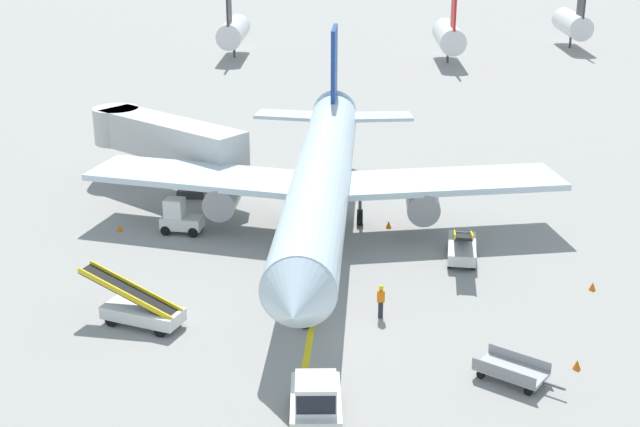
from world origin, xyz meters
The scene contains 17 objects.
ground_plane centered at (0.00, 0.00, 0.00)m, with size 300.00×300.00×0.00m, color gray.
taxi_line_yellow centered at (-0.34, 5.00, 0.00)m, with size 0.30×80.00×0.01m, color yellow.
airliner centered at (-0.32, 13.05, 3.42)m, with size 28.59×35.29×10.10m.
jet_bridge centered at (-11.62, 21.30, 3.54)m, with size 11.63×9.82×4.85m.
pushback_tug centered at (-0.02, -6.81, 0.99)m, with size 2.05×3.68×2.20m.
baggage_tug_near_wing centered at (-8.73, 12.76, 0.93)m, with size 2.56×1.63×2.10m.
belt_loader_forward_hold centered at (7.44, 9.20, 0.78)m, with size 1.95×5.12×2.59m.
belt_loader_aft_hold centered at (-8.43, 1.07, 0.78)m, with size 5.12×2.94×2.59m.
baggage_cart_loaded centered at (7.91, -3.39, 0.47)m, with size 3.53×2.89×0.94m.
ground_crew_marshaller centered at (2.74, 2.10, 0.91)m, with size 0.36×0.24×1.70m.
safety_cone_nose_left centered at (-12.38, 12.89, 0.22)m, with size 0.36×0.36×0.44m, color orange.
safety_cone_nose_right centered at (3.65, 13.89, 0.22)m, with size 0.36×0.36×0.44m, color orange.
safety_cone_wingtip_left centered at (13.59, 5.48, 0.22)m, with size 0.36×0.36×0.44m, color orange.
safety_cone_wingtip_right centered at (10.86, -2.39, 0.22)m, with size 0.36×0.36×0.44m, color orange.
distant_aircraft_far_left centered at (-12.67, 71.15, 3.22)m, with size 3.00×10.10×8.80m.
distant_aircraft_mid_left centered at (13.06, 68.21, 3.22)m, with size 3.00×10.10×8.80m.
distant_aircraft_mid_right centered at (30.12, 79.21, 3.22)m, with size 3.00×10.10×8.80m.
Camera 1 is at (0.96, -34.80, 18.88)m, focal length 48.72 mm.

